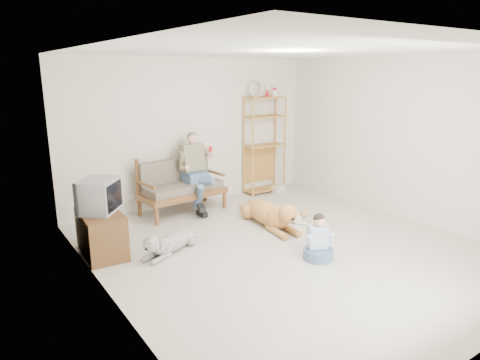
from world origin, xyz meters
TOP-DOWN VIEW (x-y plane):
  - floor at (0.00, 0.00)m, footprint 5.50×5.50m
  - ceiling at (0.00, 0.00)m, footprint 5.50×5.50m
  - wall_back at (0.00, 2.75)m, footprint 5.00×0.00m
  - wall_left at (-2.50, 0.00)m, footprint 0.00×5.50m
  - wall_right at (2.50, 0.00)m, footprint 0.00×5.50m
  - loveseat at (-0.47, 2.37)m, footprint 1.56×0.84m
  - man at (-0.24, 2.16)m, footprint 0.54×0.77m
  - etagere at (1.53, 2.55)m, footprint 0.87×0.38m
  - book_stack at (1.74, 2.31)m, footprint 0.25×0.18m
  - tv_stand at (-2.23, 1.29)m, footprint 0.54×0.92m
  - crt_tv at (-2.20, 1.33)m, footprint 0.68×0.69m
  - wall_outlet at (-1.25, 2.73)m, footprint 0.12×0.02m
  - golden_retriever at (0.37, 0.85)m, footprint 0.54×1.67m
  - shaggy_dog at (-1.44, 0.82)m, footprint 1.10×0.62m
  - terrier at (0.79, 0.75)m, footprint 0.48×0.50m
  - child at (0.12, -0.49)m, footprint 0.40×0.40m

SIDE VIEW (x-z plane):
  - floor at x=0.00m, z-range 0.00..0.00m
  - book_stack at x=1.74m, z-range 0.00..0.15m
  - terrier at x=0.79m, z-range -0.02..0.22m
  - shaggy_dog at x=-1.44m, z-range -0.03..0.32m
  - golden_retriever at x=0.37m, z-range -0.05..0.46m
  - child at x=0.12m, z-range -0.09..0.55m
  - wall_outlet at x=-1.25m, z-range 0.26..0.34m
  - tv_stand at x=-2.23m, z-range 0.00..0.60m
  - loveseat at x=-0.47m, z-range 0.01..0.96m
  - man at x=-0.24m, z-range 0.03..1.27m
  - crt_tv at x=-2.20m, z-range 0.60..1.05m
  - etagere at x=1.53m, z-range -0.13..2.14m
  - wall_left at x=-2.50m, z-range -1.40..4.10m
  - wall_right at x=2.50m, z-range -1.40..4.10m
  - wall_back at x=0.00m, z-range -1.15..3.85m
  - ceiling at x=0.00m, z-range 2.70..2.70m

